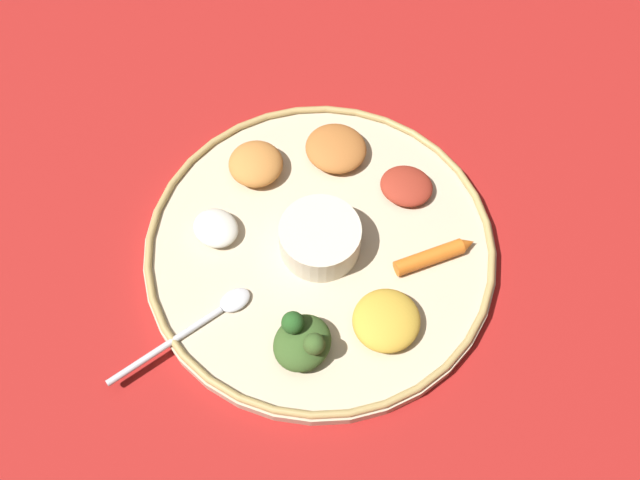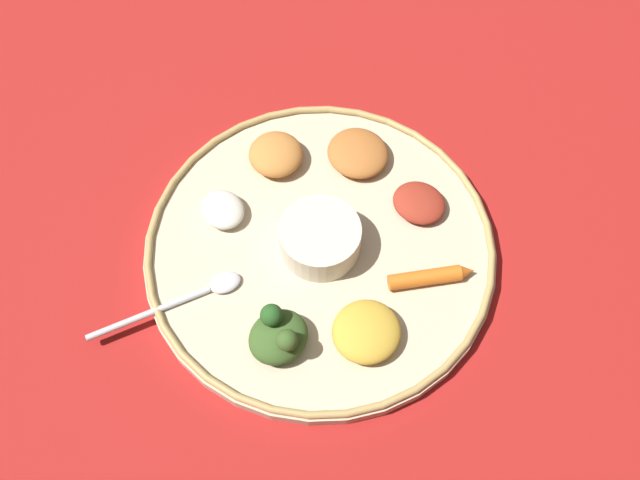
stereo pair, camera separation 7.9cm
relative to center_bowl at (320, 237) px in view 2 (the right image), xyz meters
name	(u,v)px [view 2 (the right image)]	position (x,y,z in m)	size (l,w,h in m)	color
ground_plane	(320,253)	(0.00, 0.00, -0.04)	(2.40, 2.40, 0.00)	maroon
platter	(320,250)	(0.00, 0.00, -0.03)	(0.39, 0.39, 0.02)	#C6B293
platter_rim	(320,245)	(0.00, 0.00, -0.02)	(0.38, 0.38, 0.01)	tan
center_bowl	(320,237)	(0.00, 0.00, 0.00)	(0.09, 0.09, 0.04)	beige
spoon	(189,297)	(0.12, 0.09, -0.02)	(0.14, 0.12, 0.01)	silver
greens_pile	(279,335)	(0.01, 0.12, 0.00)	(0.08, 0.08, 0.05)	#385623
carrot_near_spoon	(431,277)	(-0.12, 0.01, -0.01)	(0.09, 0.05, 0.02)	orange
mound_squash	(276,154)	(0.08, -0.10, -0.01)	(0.06, 0.06, 0.03)	#C67A38
mound_lentil_yellow	(366,332)	(-0.07, 0.09, -0.01)	(0.07, 0.07, 0.03)	gold
mound_chickpea	(358,153)	(-0.01, -0.12, -0.01)	(0.07, 0.07, 0.02)	#B2662D
mound_rice_white	(223,210)	(0.11, -0.01, -0.01)	(0.05, 0.05, 0.02)	silver
mound_beet	(419,203)	(-0.09, -0.08, -0.01)	(0.06, 0.05, 0.02)	maroon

